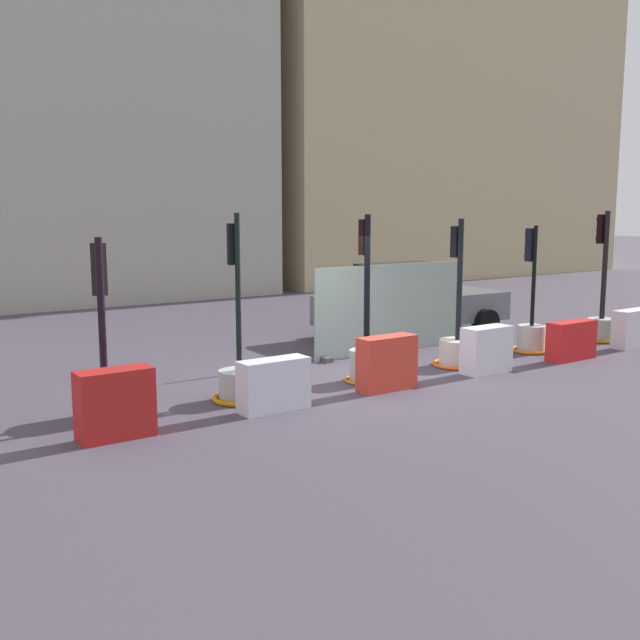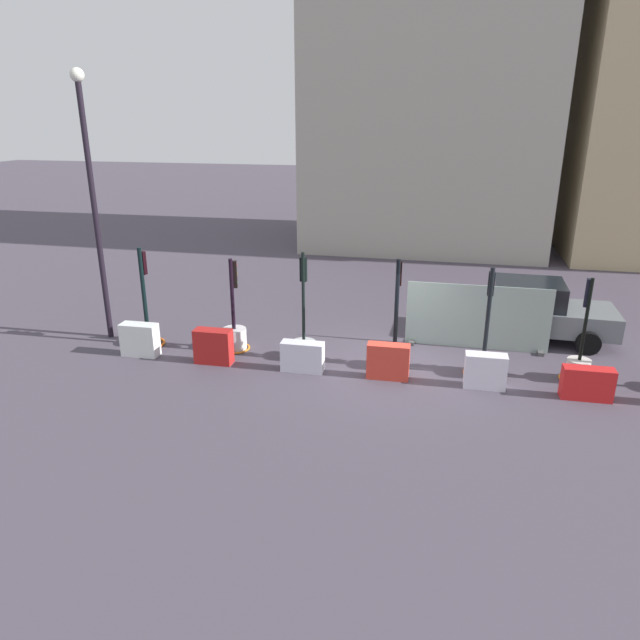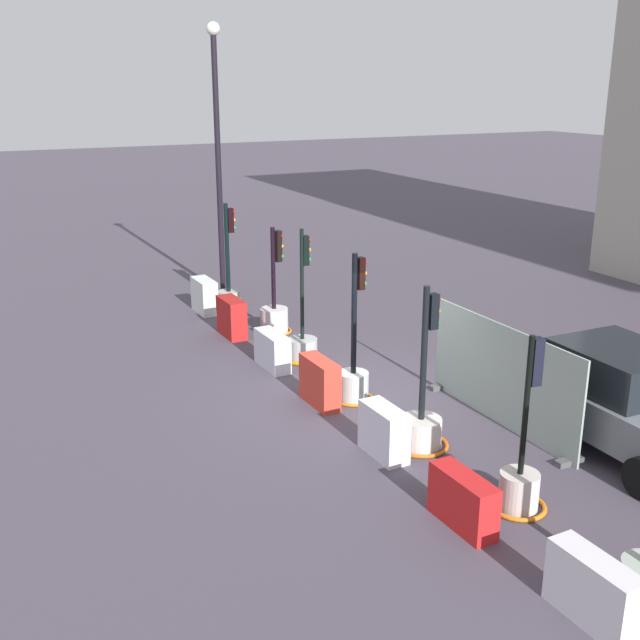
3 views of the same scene
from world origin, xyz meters
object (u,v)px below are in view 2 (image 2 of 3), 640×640
object	(u,v)px
construction_barrier_3	(388,361)
traffic_light_1	(234,333)
construction_barrier_4	(485,371)
street_lamp_post	(92,189)
traffic_light_4	(484,359)
construction_barrier_1	(213,346)
traffic_light_2	(304,344)
traffic_light_3	(395,349)
construction_barrier_0	(140,340)
construction_barrier_5	(587,383)
construction_barrier_2	(302,357)
traffic_light_5	(579,364)
traffic_light_0	(148,329)
car_grey_saloon	(531,311)

from	to	relation	value
construction_barrier_3	traffic_light_1	bearing A→B (deg)	167.60
construction_barrier_4	street_lamp_post	xyz separation A→B (m)	(-10.59, 1.04, 3.85)
traffic_light_1	traffic_light_4	bearing A→B (deg)	-1.92
construction_barrier_1	construction_barrier_3	distance (m)	4.56
construction_barrier_1	construction_barrier_4	xyz separation A→B (m)	(6.87, 0.07, -0.04)
traffic_light_2	traffic_light_3	bearing A→B (deg)	-1.73
traffic_light_4	construction_barrier_0	xyz separation A→B (m)	(-9.00, -0.76, 0.04)
construction_barrier_0	construction_barrier_5	world-z (taller)	construction_barrier_0
construction_barrier_2	street_lamp_post	world-z (taller)	street_lamp_post
traffic_light_3	construction_barrier_0	bearing A→B (deg)	-174.07
construction_barrier_1	traffic_light_5	bearing A→B (deg)	6.05
construction_barrier_1	construction_barrier_2	xyz separation A→B (m)	(2.39, 0.03, -0.07)
traffic_light_2	traffic_light_3	distance (m)	2.42
traffic_light_2	traffic_light_5	size ratio (longest dim) A/B	1.11
traffic_light_0	construction_barrier_4	size ratio (longest dim) A/B	2.87
construction_barrier_0	street_lamp_post	bearing A→B (deg)	145.84
construction_barrier_3	car_grey_saloon	xyz separation A→B (m)	(3.72, 3.74, 0.36)
construction_barrier_4	car_grey_saloon	xyz separation A→B (m)	(1.41, 3.73, 0.39)
traffic_light_0	traffic_light_2	world-z (taller)	traffic_light_2
construction_barrier_1	street_lamp_post	bearing A→B (deg)	163.40
construction_barrier_5	traffic_light_2	bearing A→B (deg)	173.01
traffic_light_5	car_grey_saloon	bearing A→B (deg)	106.38
traffic_light_4	construction_barrier_5	distance (m)	2.41
traffic_light_4	traffic_light_5	xyz separation A→B (m)	(2.25, 0.17, 0.03)
construction_barrier_0	street_lamp_post	world-z (taller)	street_lamp_post
traffic_light_0	construction_barrier_0	xyz separation A→B (m)	(0.17, -0.74, -0.03)
traffic_light_4	construction_barrier_2	distance (m)	4.53
construction_barrier_1	car_grey_saloon	bearing A→B (deg)	24.68
construction_barrier_4	street_lamp_post	size ratio (longest dim) A/B	0.13
traffic_light_5	construction_barrier_4	distance (m)	2.41
traffic_light_1	construction_barrier_1	bearing A→B (deg)	-100.60
construction_barrier_0	construction_barrier_5	size ratio (longest dim) A/B	0.88
traffic_light_4	construction_barrier_4	world-z (taller)	traffic_light_4
traffic_light_0	traffic_light_3	bearing A→B (deg)	-0.29
construction_barrier_1	construction_barrier_2	world-z (taller)	construction_barrier_1
traffic_light_1	construction_barrier_5	xyz separation A→B (m)	(8.93, -1.06, -0.08)
traffic_light_4	street_lamp_post	bearing A→B (deg)	178.34
construction_barrier_0	construction_barrier_2	xyz separation A→B (m)	(4.53, -0.01, -0.06)
traffic_light_2	street_lamp_post	bearing A→B (deg)	177.18
traffic_light_1	construction_barrier_4	world-z (taller)	traffic_light_1
traffic_light_5	construction_barrier_1	bearing A→B (deg)	-173.95
construction_barrier_4	car_grey_saloon	bearing A→B (deg)	69.37
traffic_light_1	construction_barrier_2	size ratio (longest dim) A/B	2.37
traffic_light_5	construction_barrier_1	size ratio (longest dim) A/B	2.64
traffic_light_0	street_lamp_post	xyz separation A→B (m)	(-1.41, 0.33, 3.79)
traffic_light_4	traffic_light_5	size ratio (longest dim) A/B	1.06
traffic_light_3	street_lamp_post	size ratio (longest dim) A/B	0.39
traffic_light_1	car_grey_saloon	distance (m)	8.56
construction_barrier_1	construction_barrier_4	distance (m)	6.87
construction_barrier_0	construction_barrier_5	distance (m)	11.26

